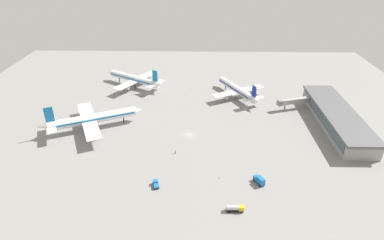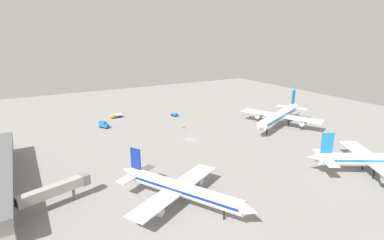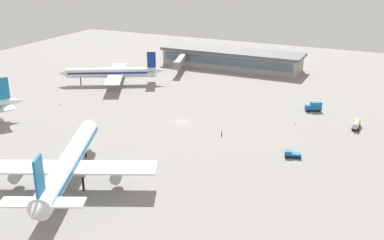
{
  "view_description": "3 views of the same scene",
  "coord_description": "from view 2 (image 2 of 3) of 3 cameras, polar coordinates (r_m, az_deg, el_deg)",
  "views": [
    {
      "loc": [
        -140.12,
        -4.38,
        85.69
      ],
      "look_at": [
        7.07,
        -1.33,
        4.84
      ],
      "focal_mm": 30.25,
      "sensor_mm": 36.0,
      "label": 1
    },
    {
      "loc": [
        115.03,
        -64.28,
        46.89
      ],
      "look_at": [
        -9.15,
        6.66,
        5.99
      ],
      "focal_mm": 28.57,
      "sensor_mm": 36.0,
      "label": 2
    },
    {
      "loc": [
        -63.56,
        128.77,
        53.49
      ],
      "look_at": [
        -6.54,
        6.63,
        3.9
      ],
      "focal_mm": 43.4,
      "sensor_mm": 36.0,
      "label": 3
    }
  ],
  "objects": [
    {
      "name": "airplane_at_gate",
      "position": [
        87.44,
        -2.15,
        -12.72
      ],
      "size": [
        40.97,
        34.18,
        13.59
      ],
      "rotation": [
        0.0,
        0.0,
        0.49
      ],
      "color": "white",
      "rests_on": "ground"
    },
    {
      "name": "jet_bridge",
      "position": [
        94.61,
        -23.91,
        -11.72
      ],
      "size": [
        8.5,
        19.77,
        6.74
      ],
      "rotation": [
        0.0,
        0.0,
        1.87
      ],
      "color": "#9E9993",
      "rests_on": "ground"
    },
    {
      "name": "ground_crew_worker",
      "position": [
        155.72,
        -1.54,
        -1.24
      ],
      "size": [
        0.46,
        0.57,
        1.67
      ],
      "rotation": [
        0.0,
        0.0,
        3.38
      ],
      "color": "#1E2338",
      "rests_on": "ground"
    },
    {
      "name": "catering_truck",
      "position": [
        162.44,
        -16.16,
        -0.84
      ],
      "size": [
        5.83,
        4.34,
        3.3
      ],
      "rotation": [
        0.0,
        0.0,
        0.5
      ],
      "color": "black",
      "rests_on": "ground"
    },
    {
      "name": "airplane_taxiing",
      "position": [
        122.37,
        31.37,
        -6.35
      ],
      "size": [
        36.1,
        43.0,
        14.67
      ],
      "rotation": [
        0.0,
        0.0,
        1.02
      ],
      "color": "white",
      "rests_on": "ground"
    },
    {
      "name": "ground",
      "position": [
        139.87,
        -0.51,
        -3.63
      ],
      "size": [
        288.0,
        288.0,
        0.0
      ],
      "primitive_type": "plane",
      "color": "gray"
    },
    {
      "name": "safety_cone_near_gate",
      "position": [
        164.32,
        -10.52,
        -0.79
      ],
      "size": [
        0.44,
        0.44,
        0.6
      ],
      "primitive_type": "cone",
      "color": "#EA590C",
      "rests_on": "ground"
    },
    {
      "name": "fuel_truck",
      "position": [
        179.8,
        -13.89,
        0.82
      ],
      "size": [
        2.24,
        6.31,
        2.5
      ],
      "rotation": [
        0.0,
        0.0,
        4.72
      ],
      "color": "black",
      "rests_on": "ground"
    },
    {
      "name": "airplane_distant",
      "position": [
        163.88,
        16.07,
        0.83
      ],
      "size": [
        41.41,
        49.96,
        16.13
      ],
      "rotation": [
        0.0,
        0.0,
        5.14
      ],
      "color": "white",
      "rests_on": "ground"
    },
    {
      "name": "safety_cone_mid_apron",
      "position": [
        105.87,
        14.33,
        -10.69
      ],
      "size": [
        0.44,
        0.44,
        0.6
      ],
      "primitive_type": "cone",
      "color": "#EA590C",
      "rests_on": "ground"
    },
    {
      "name": "pushback_tractor",
      "position": [
        178.34,
        -3.25,
        1.01
      ],
      "size": [
        4.74,
        3.11,
        1.9
      ],
      "rotation": [
        0.0,
        0.0,
        0.26
      ],
      "color": "black",
      "rests_on": "ground"
    }
  ]
}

